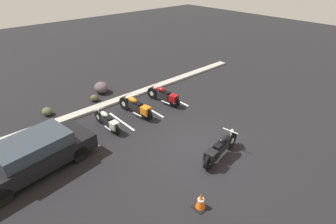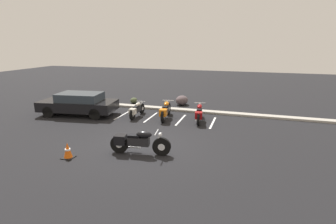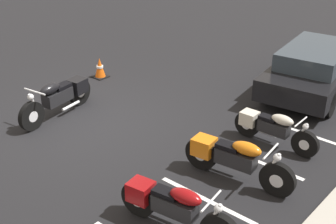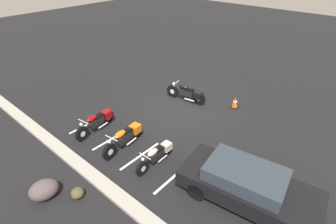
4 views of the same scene
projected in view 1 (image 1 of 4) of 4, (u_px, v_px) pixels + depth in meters
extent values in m
plane|color=black|center=(201.00, 151.00, 10.50)|extent=(60.00, 60.00, 0.00)
cylinder|color=black|center=(231.00, 140.00, 10.53)|extent=(0.70, 0.23, 0.69)
cylinder|color=silver|center=(231.00, 140.00, 10.53)|extent=(0.28, 0.17, 0.26)
cylinder|color=black|center=(210.00, 161.00, 9.45)|extent=(0.70, 0.23, 0.69)
cylinder|color=silver|center=(210.00, 161.00, 9.45)|extent=(0.28, 0.17, 0.26)
cube|color=black|center=(221.00, 147.00, 9.88)|extent=(0.83, 0.41, 0.31)
ellipsoid|color=black|center=(224.00, 139.00, 9.88)|extent=(0.62, 0.36, 0.25)
cube|color=black|center=(219.00, 145.00, 9.66)|extent=(0.49, 0.32, 0.08)
cube|color=black|center=(211.00, 156.00, 9.39)|extent=(0.47, 0.44, 0.36)
cylinder|color=silver|center=(230.00, 136.00, 10.31)|extent=(0.28, 0.10, 0.56)
cylinder|color=silver|center=(231.00, 131.00, 10.14)|extent=(0.13, 0.65, 0.04)
sphere|color=silver|center=(232.00, 131.00, 10.27)|extent=(0.15, 0.15, 0.15)
cylinder|color=silver|center=(213.00, 156.00, 9.94)|extent=(0.58, 0.16, 0.07)
cylinder|color=black|center=(99.00, 117.00, 12.24)|extent=(0.12, 0.59, 0.59)
cylinder|color=silver|center=(99.00, 117.00, 12.24)|extent=(0.12, 0.23, 0.23)
cylinder|color=black|center=(115.00, 129.00, 11.36)|extent=(0.12, 0.59, 0.59)
cylinder|color=silver|center=(115.00, 129.00, 11.36)|extent=(0.12, 0.23, 0.23)
cube|color=black|center=(107.00, 120.00, 11.70)|extent=(0.26, 0.69, 0.27)
ellipsoid|color=beige|center=(104.00, 114.00, 11.70)|extent=(0.24, 0.51, 0.22)
cube|color=black|center=(108.00, 118.00, 11.52)|extent=(0.22, 0.40, 0.07)
cube|color=beige|center=(114.00, 125.00, 11.30)|extent=(0.33, 0.36, 0.31)
cylinder|color=silver|center=(99.00, 113.00, 12.06)|extent=(0.06, 0.24, 0.48)
cylinder|color=silver|center=(99.00, 109.00, 11.91)|extent=(0.56, 0.04, 0.03)
sphere|color=silver|center=(98.00, 110.00, 12.02)|extent=(0.13, 0.13, 0.13)
cylinder|color=silver|center=(108.00, 128.00, 11.62)|extent=(0.07, 0.49, 0.06)
cylinder|color=black|center=(125.00, 104.00, 13.28)|extent=(0.20, 0.69, 0.68)
cylinder|color=silver|center=(125.00, 104.00, 13.28)|extent=(0.16, 0.27, 0.26)
cylinder|color=black|center=(147.00, 114.00, 12.36)|extent=(0.20, 0.69, 0.68)
cylinder|color=silver|center=(147.00, 114.00, 12.36)|extent=(0.16, 0.27, 0.26)
cube|color=black|center=(136.00, 106.00, 12.72)|extent=(0.38, 0.81, 0.31)
ellipsoid|color=orange|center=(132.00, 100.00, 12.70)|extent=(0.33, 0.61, 0.25)
cube|color=black|center=(138.00, 104.00, 12.51)|extent=(0.30, 0.48, 0.08)
cube|color=orange|center=(146.00, 110.00, 12.30)|extent=(0.42, 0.45, 0.35)
cylinder|color=silver|center=(126.00, 100.00, 13.08)|extent=(0.09, 0.28, 0.55)
cylinder|color=silver|center=(126.00, 95.00, 12.91)|extent=(0.64, 0.11, 0.04)
sphere|color=silver|center=(124.00, 96.00, 13.03)|extent=(0.14, 0.14, 0.14)
cylinder|color=silver|center=(137.00, 115.00, 12.63)|extent=(0.14, 0.57, 0.07)
cylinder|color=black|center=(152.00, 93.00, 14.36)|extent=(0.21, 0.67, 0.66)
cylinder|color=silver|center=(152.00, 93.00, 14.36)|extent=(0.16, 0.27, 0.25)
cylinder|color=black|center=(174.00, 102.00, 13.49)|extent=(0.21, 0.67, 0.66)
cylinder|color=silver|center=(174.00, 102.00, 13.49)|extent=(0.16, 0.27, 0.25)
cube|color=black|center=(164.00, 95.00, 13.82)|extent=(0.38, 0.79, 0.30)
ellipsoid|color=maroon|center=(161.00, 89.00, 13.80)|extent=(0.34, 0.59, 0.24)
cube|color=black|center=(166.00, 92.00, 13.63)|extent=(0.30, 0.47, 0.08)
cube|color=maroon|center=(174.00, 98.00, 13.43)|extent=(0.41, 0.45, 0.34)
cylinder|color=silver|center=(154.00, 89.00, 14.16)|extent=(0.10, 0.27, 0.53)
cylinder|color=silver|center=(155.00, 85.00, 14.00)|extent=(0.62, 0.12, 0.04)
sphere|color=silver|center=(153.00, 86.00, 14.11)|extent=(0.14, 0.14, 0.14)
cylinder|color=silver|center=(166.00, 102.00, 13.74)|extent=(0.15, 0.56, 0.07)
cylinder|color=black|center=(2.00, 197.00, 8.03)|extent=(0.66, 0.31, 0.64)
cylinder|color=black|center=(80.00, 153.00, 9.85)|extent=(0.66, 0.31, 0.64)
cylinder|color=black|center=(58.00, 138.00, 10.73)|extent=(0.66, 0.31, 0.64)
cube|color=black|center=(32.00, 158.00, 9.26)|extent=(4.51, 2.37, 0.55)
cube|color=#2D3842|center=(32.00, 144.00, 9.11)|extent=(2.59, 1.83, 0.45)
cube|color=#A8A399|center=(120.00, 99.00, 14.31)|extent=(18.00, 0.50, 0.12)
ellipsoid|color=brown|center=(94.00, 98.00, 14.19)|extent=(0.61, 0.61, 0.36)
ellipsoid|color=#56484B|center=(101.00, 88.00, 15.05)|extent=(1.00, 1.11, 0.63)
ellipsoid|color=#485235|center=(47.00, 111.00, 12.88)|extent=(0.47, 0.55, 0.39)
cube|color=black|center=(200.00, 207.00, 8.07)|extent=(0.40, 0.40, 0.03)
cone|color=#EA590F|center=(201.00, 201.00, 7.93)|extent=(0.32, 0.32, 0.59)
cylinder|color=white|center=(201.00, 200.00, 7.91)|extent=(0.20, 0.20, 0.06)
cube|color=white|center=(88.00, 135.00, 11.43)|extent=(0.10, 2.10, 0.00)
cube|color=white|center=(121.00, 121.00, 12.44)|extent=(0.10, 2.10, 0.00)
cube|color=white|center=(150.00, 109.00, 13.44)|extent=(0.10, 2.10, 0.00)
cube|color=white|center=(175.00, 99.00, 14.45)|extent=(0.10, 2.10, 0.00)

